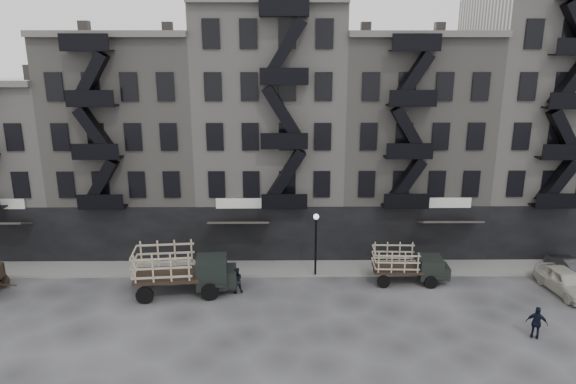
{
  "coord_description": "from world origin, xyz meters",
  "views": [
    {
      "loc": [
        0.93,
        -28.09,
        14.33
      ],
      "look_at": [
        1.24,
        4.0,
        5.33
      ],
      "focal_mm": 32.0,
      "sensor_mm": 36.0,
      "label": 1
    }
  ],
  "objects_px": {
    "stake_truck_east": "(408,262)",
    "stake_truck_west": "(182,267)",
    "car_east": "(565,281)",
    "car_far": "(569,267)",
    "policeman": "(537,323)",
    "pedestrian_mid": "(236,280)"
  },
  "relations": [
    {
      "from": "stake_truck_west",
      "to": "policeman",
      "type": "height_order",
      "value": "stake_truck_west"
    },
    {
      "from": "car_east",
      "to": "stake_truck_west",
      "type": "bearing_deg",
      "value": 172.21
    },
    {
      "from": "pedestrian_mid",
      "to": "policeman",
      "type": "bearing_deg",
      "value": 148.64
    },
    {
      "from": "stake_truck_east",
      "to": "car_east",
      "type": "bearing_deg",
      "value": -7.65
    },
    {
      "from": "stake_truck_west",
      "to": "car_east",
      "type": "xyz_separation_m",
      "value": [
        23.17,
        -0.22,
        -0.97
      ]
    },
    {
      "from": "stake_truck_east",
      "to": "pedestrian_mid",
      "type": "bearing_deg",
      "value": -170.47
    },
    {
      "from": "car_east",
      "to": "pedestrian_mid",
      "type": "xyz_separation_m",
      "value": [
        -19.92,
        0.19,
        0.06
      ]
    },
    {
      "from": "stake_truck_east",
      "to": "car_east",
      "type": "height_order",
      "value": "stake_truck_east"
    },
    {
      "from": "stake_truck_west",
      "to": "policeman",
      "type": "relative_size",
      "value": 3.53
    },
    {
      "from": "stake_truck_east",
      "to": "pedestrian_mid",
      "type": "xyz_separation_m",
      "value": [
        -10.72,
        -1.39,
        -0.53
      ]
    },
    {
      "from": "pedestrian_mid",
      "to": "policeman",
      "type": "distance_m",
      "value": 16.59
    },
    {
      "from": "car_east",
      "to": "car_far",
      "type": "xyz_separation_m",
      "value": [
        1.5,
        2.37,
        -0.09
      ]
    },
    {
      "from": "stake_truck_east",
      "to": "car_far",
      "type": "height_order",
      "value": "stake_truck_east"
    },
    {
      "from": "car_east",
      "to": "car_far",
      "type": "distance_m",
      "value": 2.81
    },
    {
      "from": "car_far",
      "to": "pedestrian_mid",
      "type": "height_order",
      "value": "pedestrian_mid"
    },
    {
      "from": "car_east",
      "to": "car_far",
      "type": "relative_size",
      "value": 1.1
    },
    {
      "from": "stake_truck_east",
      "to": "car_far",
      "type": "xyz_separation_m",
      "value": [
        10.7,
        0.78,
        -0.68
      ]
    },
    {
      "from": "car_east",
      "to": "pedestrian_mid",
      "type": "bearing_deg",
      "value": 172.2
    },
    {
      "from": "stake_truck_east",
      "to": "stake_truck_west",
      "type": "bearing_deg",
      "value": -172.28
    },
    {
      "from": "stake_truck_west",
      "to": "car_east",
      "type": "height_order",
      "value": "stake_truck_west"
    },
    {
      "from": "stake_truck_west",
      "to": "stake_truck_east",
      "type": "distance_m",
      "value": 14.04
    },
    {
      "from": "stake_truck_east",
      "to": "policeman",
      "type": "distance_m",
      "value": 8.34
    }
  ]
}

